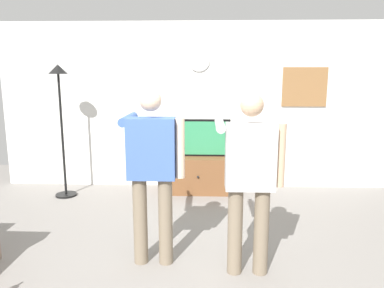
% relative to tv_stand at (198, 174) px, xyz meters
% --- Properties ---
extents(ground_plane, '(8.40, 8.40, 0.00)m').
position_rel_tv_stand_xyz_m(ground_plane, '(-0.07, -2.60, -0.29)').
color(ground_plane, gray).
extents(back_wall, '(6.40, 0.10, 2.70)m').
position_rel_tv_stand_xyz_m(back_wall, '(-0.07, 0.35, 1.06)').
color(back_wall, silver).
rests_on(back_wall, ground_plane).
extents(tv_stand, '(1.16, 0.55, 0.58)m').
position_rel_tv_stand_xyz_m(tv_stand, '(0.00, 0.00, 0.00)').
color(tv_stand, brown).
rests_on(tv_stand, ground_plane).
extents(television, '(1.00, 0.07, 0.59)m').
position_rel_tv_stand_xyz_m(television, '(0.00, 0.05, 0.58)').
color(television, black).
rests_on(television, tv_stand).
extents(wall_clock, '(0.33, 0.03, 0.33)m').
position_rel_tv_stand_xyz_m(wall_clock, '(0.00, 0.29, 1.79)').
color(wall_clock, white).
extents(framed_picture, '(0.71, 0.04, 0.62)m').
position_rel_tv_stand_xyz_m(framed_picture, '(1.69, 0.30, 1.38)').
color(framed_picture, olive).
extents(floor_lamp, '(0.32, 0.32, 2.02)m').
position_rel_tv_stand_xyz_m(floor_lamp, '(-2.06, -0.30, 1.15)').
color(floor_lamp, black).
rests_on(floor_lamp, ground_plane).
extents(person_standing_nearer_lamp, '(0.64, 0.78, 1.74)m').
position_rel_tv_stand_xyz_m(person_standing_nearer_lamp, '(-0.41, -2.30, 0.71)').
color(person_standing_nearer_lamp, '#7A6B56').
rests_on(person_standing_nearer_lamp, ground_plane).
extents(person_standing_nearer_couch, '(0.63, 0.78, 1.72)m').
position_rel_tv_stand_xyz_m(person_standing_nearer_couch, '(0.52, -2.46, 0.69)').
color(person_standing_nearer_couch, '#7A6B56').
rests_on(person_standing_nearer_couch, ground_plane).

